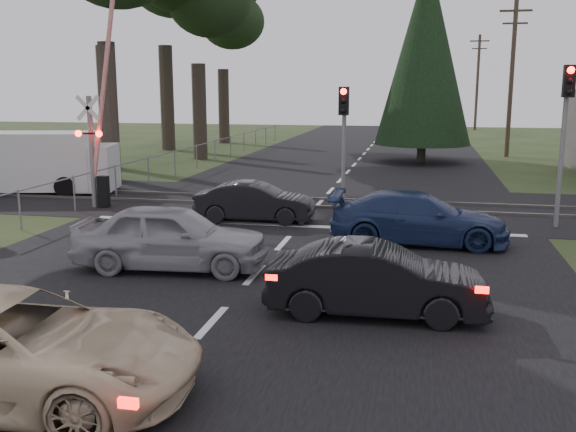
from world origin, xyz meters
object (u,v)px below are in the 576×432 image
(crossing_signal, at_px, (98,148))
(dark_hatchback, at_px, (376,280))
(traffic_signal_right, at_px, (568,115))
(blue_sedan, at_px, (418,218))
(silver_car, at_px, (171,237))
(utility_pole_far, at_px, (477,81))
(dark_car_far, at_px, (255,202))
(white_van, at_px, (39,162))
(utility_pole_mid, at_px, (512,76))
(traffic_signal_center, at_px, (344,127))
(cream_coupe, at_px, (8,348))

(crossing_signal, bearing_deg, dark_hatchback, -41.09)
(traffic_signal_right, height_order, blue_sedan, traffic_signal_right)
(crossing_signal, relative_size, silver_car, 1.59)
(utility_pole_far, xyz_separation_m, dark_car_far, (-9.96, -46.39, -4.12))
(blue_sedan, relative_size, white_van, 0.73)
(traffic_signal_right, height_order, utility_pole_mid, utility_pole_mid)
(traffic_signal_right, distance_m, dark_car_far, 9.44)
(utility_pole_mid, relative_size, white_van, 1.41)
(silver_car, bearing_deg, traffic_signal_center, -26.20)
(utility_pole_mid, relative_size, dark_car_far, 2.45)
(cream_coupe, bearing_deg, traffic_signal_center, -15.32)
(utility_pole_far, distance_m, dark_hatchback, 54.45)
(dark_hatchback, bearing_deg, white_van, 49.08)
(traffic_signal_center, bearing_deg, utility_pole_mid, 68.79)
(dark_hatchback, xyz_separation_m, blue_sedan, (0.70, 5.75, 0.03))
(blue_sedan, xyz_separation_m, dark_car_far, (-4.96, 1.87, -0.07))
(traffic_signal_right, bearing_deg, blue_sedan, -146.03)
(dark_hatchback, relative_size, dark_car_far, 1.08)
(traffic_signal_center, xyz_separation_m, dark_car_far, (-2.46, -2.07, -2.20))
(utility_pole_far, height_order, blue_sedan, utility_pole_far)
(blue_sedan, height_order, dark_car_far, blue_sedan)
(utility_pole_mid, bearing_deg, utility_pole_far, 90.00)
(utility_pole_far, distance_m, cream_coupe, 59.23)
(traffic_signal_right, height_order, white_van, traffic_signal_right)
(traffic_signal_right, xyz_separation_m, silver_car, (-9.52, -6.39, -2.57))
(traffic_signal_center, distance_m, utility_pole_mid, 20.82)
(silver_car, bearing_deg, dark_hatchback, -118.46)
(utility_pole_far, xyz_separation_m, silver_car, (-10.47, -51.91, -3.98))
(silver_car, distance_m, white_van, 13.01)
(dark_car_far, bearing_deg, silver_car, 171.72)
(utility_pole_mid, height_order, utility_pole_far, same)
(traffic_signal_right, relative_size, white_van, 0.74)
(utility_pole_mid, xyz_separation_m, white_van, (-19.67, -17.72, -3.53))
(traffic_signal_center, relative_size, utility_pole_mid, 0.46)
(traffic_signal_right, xyz_separation_m, utility_pole_mid, (0.95, 20.53, 1.41))
(crossing_signal, bearing_deg, white_van, 147.40)
(utility_pole_far, bearing_deg, dark_car_far, -102.11)
(dark_car_far, bearing_deg, utility_pole_mid, -27.92)
(dark_hatchback, height_order, white_van, white_van)
(utility_pole_mid, bearing_deg, blue_sedan, -102.14)
(utility_pole_mid, relative_size, cream_coupe, 1.77)
(crossing_signal, xyz_separation_m, blue_sedan, (10.77, -3.04, -1.38))
(traffic_signal_center, xyz_separation_m, dark_hatchback, (1.80, -9.68, -2.15))
(traffic_signal_right, distance_m, dark_hatchback, 10.07)
(utility_pole_far, bearing_deg, silver_car, -101.40)
(crossing_signal, relative_size, white_van, 1.09)
(traffic_signal_center, relative_size, dark_car_far, 1.12)
(utility_pole_mid, bearing_deg, dark_hatchback, -101.12)
(crossing_signal, xyz_separation_m, silver_car, (5.30, -6.70, -1.31))
(silver_car, height_order, blue_sedan, silver_car)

